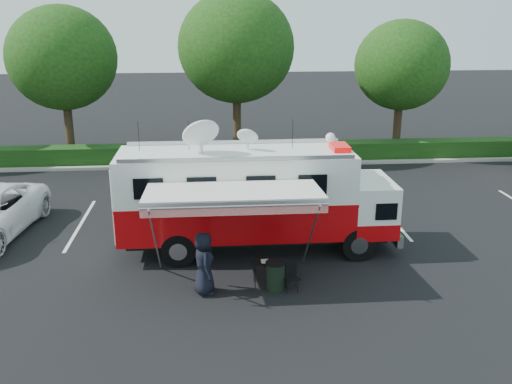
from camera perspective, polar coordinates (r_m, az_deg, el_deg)
The scene contains 9 objects.
ground_plane at distance 19.48m, azimuth 0.12°, elevation -5.78°, with size 120.00×120.00×0.00m, color black.
back_border at distance 30.96m, azimuth 0.21°, elevation 12.53°, with size 60.00×6.14×8.87m.
stall_lines at distance 22.23m, azimuth -1.82°, elevation -2.75°, with size 24.12×5.50×0.01m.
command_truck at distance 18.81m, azimuth -0.11°, elevation -0.52°, with size 9.14×2.52×4.39m.
awning at distance 15.99m, azimuth -2.28°, elevation -0.27°, with size 4.99×2.58×3.02m.
person at distance 16.72m, azimuth -5.15°, elevation -10.01°, with size 0.91×0.59×1.85m, color black.
folding_table at distance 16.82m, azimuth 1.09°, elevation -7.15°, with size 1.03×0.88×0.74m.
folding_chair at distance 16.67m, azimuth 3.55°, elevation -8.19°, with size 0.52×0.56×0.83m.
trash_bin at distance 16.66m, azimuth 1.95°, elevation -8.37°, with size 0.58×0.58×0.87m.
Camera 1 is at (-1.52, -17.82, 7.72)m, focal length 40.00 mm.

